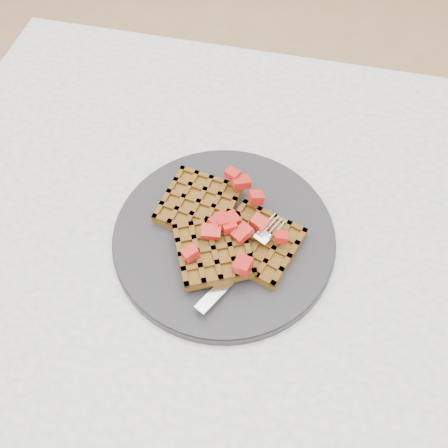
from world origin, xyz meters
name	(u,v)px	position (x,y,z in m)	size (l,w,h in m)	color
ground	(267,388)	(0.00, 0.00, 0.00)	(4.00, 4.00, 0.00)	tan
table	(296,280)	(0.00, 0.00, 0.64)	(1.20, 0.80, 0.75)	silver
plate	(224,236)	(-0.11, -0.02, 0.76)	(0.31, 0.31, 0.02)	black
waffles	(223,231)	(-0.11, -0.02, 0.78)	(0.21, 0.20, 0.03)	brown
strawberry_pile	(224,218)	(-0.11, -0.02, 0.80)	(0.15, 0.15, 0.02)	#950302
fork	(247,260)	(-0.07, -0.06, 0.77)	(0.02, 0.18, 0.02)	silver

